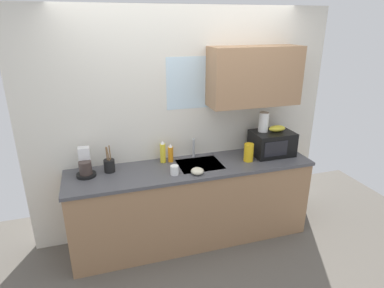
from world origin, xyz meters
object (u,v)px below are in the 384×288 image
(banana_bunch, at_px, (277,128))
(dish_soap_bottle_yellow, at_px, (163,152))
(microwave, at_px, (272,143))
(coffee_maker, at_px, (85,165))
(small_bowl, at_px, (197,171))
(cereal_canister, at_px, (249,152))
(mug_white, at_px, (175,170))
(utensil_crock, at_px, (109,165))
(paper_towel_roll, at_px, (264,122))
(dish_soap_bottle_orange, at_px, (171,153))

(banana_bunch, bearing_deg, dish_soap_bottle_yellow, 173.70)
(microwave, xyz_separation_m, coffee_maker, (-2.04, 0.06, -0.03))
(small_bowl, bearing_deg, banana_bunch, 13.67)
(dish_soap_bottle_yellow, relative_size, cereal_canister, 1.24)
(coffee_maker, height_order, mug_white, coffee_maker)
(microwave, relative_size, mug_white, 4.84)
(utensil_crock, bearing_deg, small_bowl, -20.95)
(paper_towel_roll, relative_size, cereal_canister, 1.11)
(banana_bunch, height_order, coffee_maker, banana_bunch)
(small_bowl, bearing_deg, microwave, 14.26)
(cereal_canister, bearing_deg, mug_white, -174.01)
(banana_bunch, height_order, small_bowl, banana_bunch)
(mug_white, height_order, utensil_crock, utensil_crock)
(cereal_canister, bearing_deg, banana_bunch, 14.38)
(cereal_canister, bearing_deg, paper_towel_roll, 32.01)
(dish_soap_bottle_orange, xyz_separation_m, dish_soap_bottle_yellow, (-0.08, 0.01, 0.02))
(microwave, distance_m, utensil_crock, 1.82)
(paper_towel_roll, height_order, coffee_maker, paper_towel_roll)
(dish_soap_bottle_orange, bearing_deg, mug_white, -97.06)
(microwave, distance_m, banana_bunch, 0.18)
(microwave, relative_size, banana_bunch, 2.30)
(dish_soap_bottle_yellow, xyz_separation_m, mug_white, (0.04, -0.33, -0.07))
(cereal_canister, bearing_deg, utensil_crock, 173.43)
(coffee_maker, distance_m, dish_soap_bottle_yellow, 0.81)
(microwave, bearing_deg, coffee_maker, 178.32)
(mug_white, xyz_separation_m, utensil_crock, (-0.62, 0.26, 0.02))
(small_bowl, bearing_deg, mug_white, 164.74)
(microwave, bearing_deg, dish_soap_bottle_orange, 173.38)
(dish_soap_bottle_orange, xyz_separation_m, utensil_crock, (-0.66, -0.06, -0.02))
(dish_soap_bottle_orange, relative_size, utensil_crock, 0.73)
(dish_soap_bottle_orange, bearing_deg, banana_bunch, -6.27)
(paper_towel_roll, bearing_deg, dish_soap_bottle_yellow, 175.36)
(microwave, height_order, small_bowl, microwave)
(utensil_crock, height_order, small_bowl, utensil_crock)
(utensil_crock, bearing_deg, banana_bunch, -2.14)
(microwave, bearing_deg, mug_white, -171.06)
(banana_bunch, xyz_separation_m, cereal_canister, (-0.39, -0.10, -0.21))
(dish_soap_bottle_orange, bearing_deg, utensil_crock, -174.51)
(dish_soap_bottle_orange, distance_m, mug_white, 0.33)
(banana_bunch, height_order, cereal_canister, banana_bunch)
(dish_soap_bottle_orange, height_order, dish_soap_bottle_yellow, dish_soap_bottle_yellow)
(microwave, relative_size, paper_towel_roll, 2.09)
(microwave, distance_m, dish_soap_bottle_orange, 1.17)
(microwave, distance_m, paper_towel_roll, 0.27)
(microwave, xyz_separation_m, mug_white, (-1.20, -0.19, -0.09))
(microwave, height_order, cereal_canister, microwave)
(cereal_canister, distance_m, small_bowl, 0.66)
(banana_bunch, xyz_separation_m, paper_towel_roll, (-0.15, 0.05, 0.08))
(dish_soap_bottle_orange, relative_size, dish_soap_bottle_yellow, 0.83)
(small_bowl, bearing_deg, dish_soap_bottle_yellow, 123.89)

